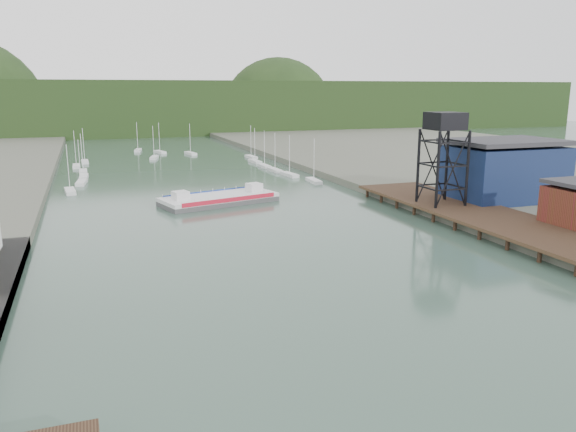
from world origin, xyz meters
TOP-DOWN VIEW (x-y plane):
  - east_pier at (37.00, 45.00)m, footprint 14.00×70.00m
  - lift_tower at (35.00, 58.00)m, footprint 6.50×6.50m
  - blue_shed at (50.00, 60.00)m, footprint 20.50×14.50m
  - marina_sailboats at (0.08, 138.46)m, footprint 57.71×92.65m
  - distant_hills at (-3.98, 301.35)m, footprint 500.00×120.00m
  - chain_ferry at (0.35, 81.84)m, footprint 24.09×14.51m

SIDE VIEW (x-z plane):
  - marina_sailboats at x=0.08m, z-range -0.10..0.80m
  - chain_ferry at x=0.35m, z-range -0.69..2.55m
  - east_pier at x=37.00m, z-range 0.67..3.12m
  - blue_shed at x=50.00m, z-range 1.41..12.71m
  - distant_hills at x=-3.98m, z-range -29.62..50.38m
  - lift_tower at x=35.00m, z-range 7.65..23.65m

